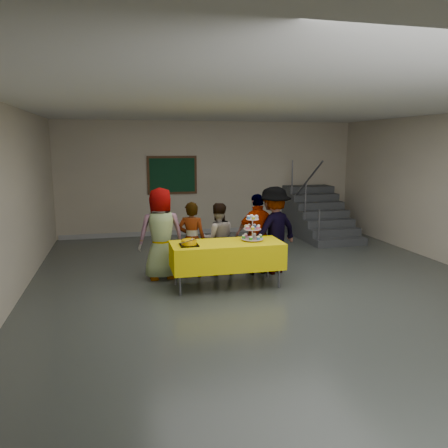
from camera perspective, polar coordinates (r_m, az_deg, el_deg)
The scene contains 11 objects.
room_shell at distance 6.95m, azimuth 6.66°, elevation 8.11°, with size 10.00×10.04×3.02m.
bake_table at distance 7.40m, azimuth 0.36°, elevation -4.04°, with size 1.88×0.78×0.77m.
cupcake_stand at distance 7.48m, azimuth 3.73°, elevation -0.80°, with size 0.38×0.38×0.44m.
bear_cake at distance 7.14m, azimuth -4.60°, elevation -2.35°, with size 0.32×0.36×0.12m.
schoolchild_a at distance 7.86m, azimuth -8.21°, elevation -1.26°, with size 0.81×0.53×1.65m, color slate.
schoolchild_b at distance 7.96m, azimuth -4.24°, elevation -2.02°, with size 0.50×0.33×1.38m, color slate.
schoolchild_c at distance 8.09m, azimuth -0.83°, elevation -1.95°, with size 0.65×0.51×1.34m, color slate.
schoolchild_d at distance 8.11m, azimuth 4.44°, elevation -1.35°, with size 0.88×0.37×1.51m, color slate.
schoolchild_e at distance 8.19m, azimuth 6.51°, elevation -0.82°, with size 1.05×0.61×1.63m, color slate.
staircase at distance 11.94m, azimuth 11.91°, elevation 0.95°, with size 1.30×2.40×2.04m.
noticeboard at distance 11.58m, azimuth -6.78°, elevation 6.36°, with size 1.30×0.05×1.00m.
Camera 1 is at (-2.38, -6.51, 2.40)m, focal length 35.00 mm.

